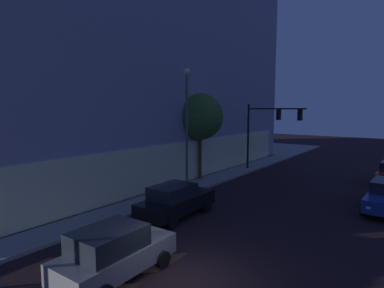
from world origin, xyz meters
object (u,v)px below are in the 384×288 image
(sidewalk_tree, at_px, (200,117))
(car_grey, at_px, (114,252))
(traffic_light_far_corner, at_px, (269,123))
(car_black, at_px, (176,200))
(street_lamp_sidewalk, at_px, (187,114))
(modern_building, at_px, (82,57))

(sidewalk_tree, xyz_separation_m, car_grey, (-13.31, -5.86, -4.05))
(car_grey, bearing_deg, traffic_light_far_corner, 8.27)
(traffic_light_far_corner, xyz_separation_m, car_grey, (-19.37, -2.82, -3.42))
(traffic_light_far_corner, xyz_separation_m, car_black, (-13.64, -0.74, -3.43))
(car_grey, bearing_deg, sidewalk_tree, 23.76)
(traffic_light_far_corner, relative_size, street_lamp_sidewalk, 0.72)
(sidewalk_tree, xyz_separation_m, car_black, (-7.58, -3.78, -4.06))
(street_lamp_sidewalk, relative_size, car_grey, 1.92)
(car_grey, distance_m, car_black, 6.09)
(sidewalk_tree, bearing_deg, car_black, -153.50)
(sidewalk_tree, distance_m, car_black, 9.39)
(modern_building, relative_size, street_lamp_sidewalk, 4.14)
(street_lamp_sidewalk, distance_m, car_black, 6.95)
(street_lamp_sidewalk, height_order, car_grey, street_lamp_sidewalk)
(modern_building, relative_size, car_grey, 7.95)
(traffic_light_far_corner, bearing_deg, car_grey, -171.73)
(modern_building, height_order, traffic_light_far_corner, modern_building)
(car_grey, relative_size, car_black, 0.88)
(car_black, bearing_deg, sidewalk_tree, 26.50)
(traffic_light_far_corner, height_order, car_black, traffic_light_far_corner)
(sidewalk_tree, bearing_deg, car_grey, -156.24)
(traffic_light_far_corner, distance_m, car_black, 14.09)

